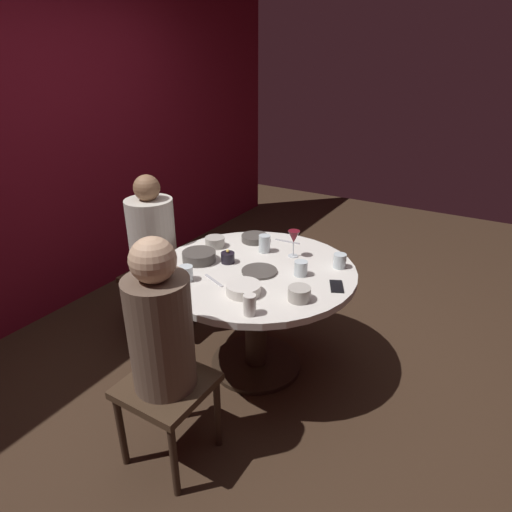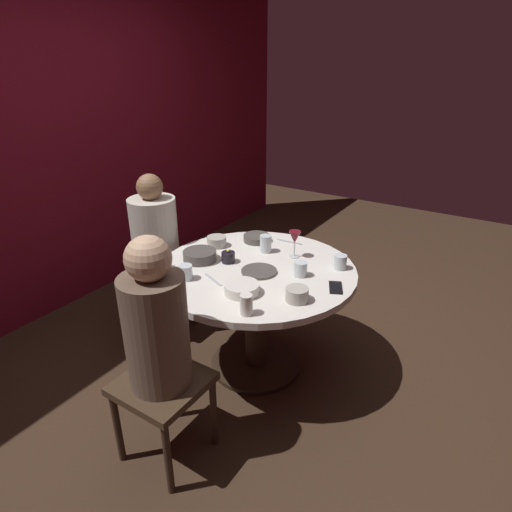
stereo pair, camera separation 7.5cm
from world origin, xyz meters
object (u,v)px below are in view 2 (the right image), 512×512
at_px(cup_near_candle, 340,262).
at_px(cup_by_right_diner, 300,269).
at_px(bowl_salad_center, 257,238).
at_px(cup_by_left_diner, 266,244).
at_px(bowl_sauce_side, 297,294).
at_px(dining_table, 256,292).
at_px(candle_holder, 228,257).
at_px(bowl_serving_large, 200,256).
at_px(cell_phone, 336,288).
at_px(seated_diner_back, 155,239).
at_px(dinner_plate, 259,271).
at_px(cup_far_edge, 186,272).
at_px(bowl_small_white, 217,241).
at_px(bowl_rice_portion, 242,289).
at_px(cup_center_front, 246,305).
at_px(seated_diner_left, 157,332).
at_px(wine_glass, 295,238).

height_order(cup_near_candle, cup_by_right_diner, cup_by_right_diner).
xyz_separation_m(bowl_salad_center, cup_by_left_diner, (-0.12, -0.15, 0.03)).
bearing_deg(bowl_sauce_side, dining_table, 61.79).
bearing_deg(candle_holder, bowl_serving_large, 114.31).
distance_m(cell_phone, cup_by_right_diner, 0.24).
relative_size(seated_diner_back, dinner_plate, 5.61).
xyz_separation_m(cell_phone, cup_far_edge, (-0.37, 0.77, 0.04)).
xyz_separation_m(seated_diner_back, cup_by_right_diner, (0.05, -1.12, 0.04)).
bearing_deg(bowl_small_white, cup_near_candle, -81.27).
distance_m(bowl_sauce_side, bowl_rice_portion, 0.30).
bearing_deg(seated_diner_back, candle_holder, -1.96).
bearing_deg(cup_center_front, seated_diner_left, 147.25).
relative_size(bowl_salad_center, bowl_small_white, 1.40).
height_order(wine_glass, cell_phone, wine_glass).
bearing_deg(bowl_small_white, bowl_sauce_side, -113.66).
height_order(bowl_serving_large, bowl_small_white, bowl_small_white).
bearing_deg(bowl_sauce_side, bowl_small_white, 66.34).
bearing_deg(seated_diner_left, bowl_rice_portion, -10.76).
xyz_separation_m(dinner_plate, bowl_salad_center, (0.40, 0.27, 0.02)).
distance_m(wine_glass, bowl_small_white, 0.55).
relative_size(wine_glass, bowl_small_white, 1.34).
bearing_deg(cup_center_front, cup_by_left_diner, 24.52).
relative_size(dinner_plate, cup_by_left_diner, 1.86).
bearing_deg(cup_by_right_diner, bowl_salad_center, 58.51).
relative_size(seated_diner_left, dinner_plate, 5.74).
xyz_separation_m(cell_phone, bowl_sauce_side, (-0.23, 0.12, 0.03)).
bearing_deg(cup_center_front, seated_diner_back, 66.95).
bearing_deg(bowl_rice_portion, wine_glass, -1.50).
relative_size(bowl_rice_portion, cup_center_front, 1.75).
bearing_deg(bowl_sauce_side, seated_diner_back, 80.40).
distance_m(dinner_plate, bowl_rice_portion, 0.27).
bearing_deg(wine_glass, cup_by_left_diner, 98.68).
height_order(bowl_serving_large, bowl_sauce_side, bowl_sauce_side).
distance_m(bowl_serving_large, bowl_small_white, 0.24).
relative_size(wine_glass, cup_far_edge, 2.01).
distance_m(bowl_small_white, cup_center_front, 0.89).
height_order(dinner_plate, bowl_sauce_side, bowl_sauce_side).
height_order(dinner_plate, bowl_rice_portion, bowl_rice_portion).
bearing_deg(cup_far_edge, cup_by_left_diner, -17.43).
bearing_deg(bowl_serving_large, bowl_salad_center, -15.93).
bearing_deg(seated_diner_left, cup_center_front, -32.75).
distance_m(bowl_sauce_side, cup_by_right_diner, 0.29).
relative_size(dining_table, bowl_salad_center, 6.64).
xyz_separation_m(seated_diner_left, wine_glass, (1.11, -0.12, 0.11)).
xyz_separation_m(seated_diner_back, cup_by_left_diner, (0.24, -0.77, 0.05)).
xyz_separation_m(cup_center_front, cup_far_edge, (0.12, 0.50, -0.01)).
distance_m(dinner_plate, cup_near_candle, 0.49).
relative_size(dining_table, cup_center_front, 11.19).
bearing_deg(candle_holder, cup_far_edge, 167.80).
height_order(seated_diner_back, wine_glass, seated_diner_back).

